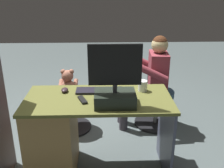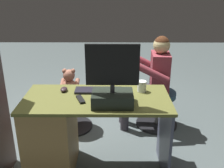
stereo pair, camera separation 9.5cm
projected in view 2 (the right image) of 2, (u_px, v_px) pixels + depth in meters
The scene contains 11 objects.
ground_plane at pixel (100, 142), 2.94m from camera, with size 10.00×10.00×0.00m, color #4A5555.
desk at pixel (62, 132), 2.40m from camera, with size 1.26×0.61×0.73m.
monitor at pixel (112, 89), 2.10m from camera, with size 0.41×0.24×0.50m.
keyboard at pixel (99, 90), 2.39m from camera, with size 0.42×0.14×0.02m, color black.
computer_mouse at pixel (64, 89), 2.40m from camera, with size 0.06×0.10×0.04m, color #2F2024.
cup at pixel (142, 86), 2.38m from camera, with size 0.08×0.08×0.10m, color white.
tv_remote at pixel (81, 99), 2.22m from camera, with size 0.04×0.15×0.02m, color black.
office_chair_teddy at pixel (71, 108), 3.15m from camera, with size 0.50×0.50×0.44m.
teddy_bear at pixel (70, 83), 3.04m from camera, with size 0.22×0.22×0.31m.
visitor_chair at pixel (157, 106), 3.20m from camera, with size 0.50×0.50×0.44m.
person at pixel (151, 76), 3.06m from camera, with size 0.57×0.50×1.10m.
Camera 2 is at (-0.14, 2.51, 1.67)m, focal length 42.74 mm.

